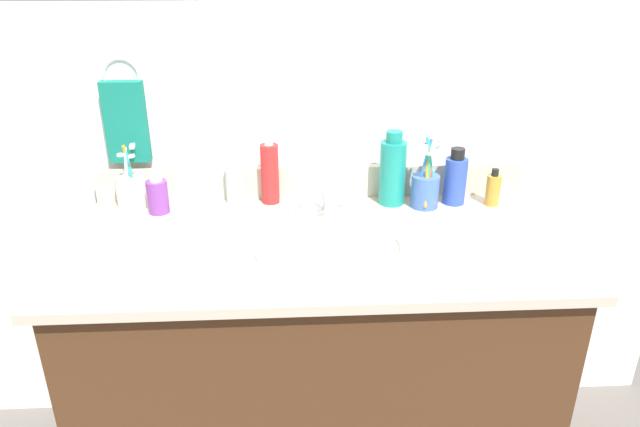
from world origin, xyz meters
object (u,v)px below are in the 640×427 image
Objects in this scene: bottle_gel_clear at (236,184)px; bottle_oil_amber at (493,189)px; soap_bar at (192,206)px; cup_blue_plastic at (425,188)px; hand_towel at (126,122)px; faucet at (326,204)px; bottle_shampoo_blue at (455,179)px; bottle_mouthwash_teal at (393,171)px; bottle_cream_purple at (158,196)px; cup_white_ceramic at (131,191)px; bottle_spray_red at (270,172)px.

bottle_oil_amber is at bearing -4.75° from bottle_gel_clear.
soap_bar is (-0.12, -0.05, -0.04)m from bottle_gel_clear.
bottle_gel_clear is 0.58× the size of cup_blue_plastic.
hand_towel is 0.29m from soap_bar.
bottle_shampoo_blue is (0.36, 0.06, 0.04)m from faucet.
cup_blue_plastic is at bearing -19.43° from bottle_mouthwash_teal.
hand_towel reaches higher than bottle_mouthwash_teal.
bottle_gel_clear is 1.08× the size of bottle_cream_purple.
hand_towel reaches higher than bottle_oil_amber.
cup_blue_plastic is at bearing -2.83° from cup_white_ceramic.
faucet is 0.90× the size of cup_white_ceramic.
hand_towel reaches higher than cup_blue_plastic.
bottle_gel_clear is at bearing -9.79° from hand_towel.
bottle_mouthwash_teal reaches higher than soap_bar.
soap_bar is (-0.82, 0.00, -0.03)m from bottle_oil_amber.
cup_blue_plastic is 1.11× the size of cup_white_ceramic.
bottle_mouthwash_teal is 3.22× the size of soap_bar.
cup_blue_plastic is (0.09, -0.03, -0.04)m from bottle_mouthwash_teal.
bottle_mouthwash_teal reaches higher than bottle_cream_purple.
hand_towel is 1.11× the size of cup_blue_plastic.
bottle_shampoo_blue is 0.18m from bottle_mouthwash_teal.
cup_blue_plastic reaches higher than bottle_oil_amber.
bottle_spray_red is 0.10m from bottle_gel_clear.
cup_white_ceramic is 2.78× the size of soap_bar.
hand_towel is 0.41m from bottle_spray_red.
cup_blue_plastic reaches higher than soap_bar.
bottle_mouthwash_teal reaches higher than bottle_oil_amber.
bottle_gel_clear is 1.80× the size of soap_bar.
cup_blue_plastic is at bearing -0.03° from bottle_cream_purple.
bottle_cream_purple is at bearing -178.43° from bottle_shampoo_blue.
faucet is 2.50× the size of soap_bar.
bottle_oil_amber is at bearing -0.28° from soap_bar.
faucet is at bearing -160.89° from bottle_mouthwash_teal.
hand_towel is 0.91m from bottle_shampoo_blue.
bottle_shampoo_blue is at bearing 14.55° from cup_blue_plastic.
cup_blue_plastic reaches higher than cup_white_ceramic.
bottle_shampoo_blue is at bearing -3.77° from bottle_gel_clear.
bottle_mouthwash_teal is 0.71m from cup_white_ceramic.
bottle_mouthwash_teal is 0.64m from bottle_cream_purple.
cup_white_ceramic is (-0.71, 0.01, -0.05)m from bottle_mouthwash_teal.
hand_towel is 1.24× the size of cup_white_ceramic.
cup_blue_plastic is at bearing -165.45° from bottle_shampoo_blue.
soap_bar is (0.09, 0.01, -0.04)m from bottle_cream_purple.
bottle_gel_clear is at bearing 175.74° from bottle_spray_red.
hand_towel is 3.44× the size of soap_bar.
faucet is at bearing -15.22° from hand_towel.
bottle_gel_clear is 0.71m from bottle_oil_amber.
bottle_cream_purple is 0.09m from cup_white_ceramic.
bottle_mouthwash_teal is at bearing 177.32° from bottle_shampoo_blue.
bottle_spray_red reaches higher than faucet.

